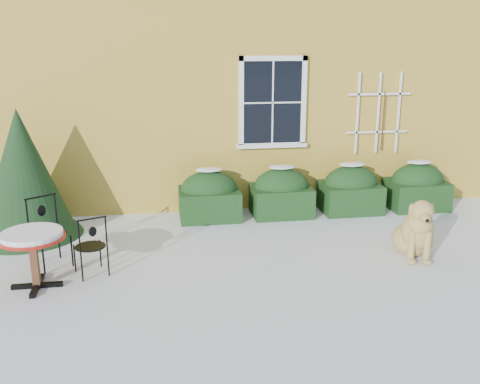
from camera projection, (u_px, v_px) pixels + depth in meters
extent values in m
plane|color=white|center=(252.00, 277.00, 7.13)|extent=(80.00, 80.00, 0.00)
cube|color=gold|center=(201.00, 43.00, 12.96)|extent=(12.00, 8.00, 6.00)
cube|color=black|center=(272.00, 103.00, 9.54)|extent=(1.05, 0.03, 1.45)
cube|color=white|center=(273.00, 58.00, 9.32)|extent=(1.23, 0.06, 0.09)
cube|color=white|center=(272.00, 145.00, 9.74)|extent=(1.23, 0.06, 0.09)
cube|color=white|center=(241.00, 103.00, 9.44)|extent=(0.09, 0.06, 1.63)
cube|color=white|center=(303.00, 102.00, 9.62)|extent=(0.09, 0.06, 1.63)
cube|color=white|center=(273.00, 103.00, 9.52)|extent=(0.02, 0.02, 1.45)
cube|color=white|center=(273.00, 103.00, 9.52)|extent=(1.05, 0.02, 0.02)
cube|color=white|center=(272.00, 145.00, 9.74)|extent=(1.29, 0.14, 0.07)
cube|color=white|center=(357.00, 114.00, 9.82)|extent=(0.04, 0.03, 1.50)
cube|color=white|center=(378.00, 113.00, 9.88)|extent=(0.04, 0.03, 1.50)
cube|color=white|center=(398.00, 113.00, 9.94)|extent=(0.04, 0.03, 1.50)
cube|color=white|center=(377.00, 132.00, 9.98)|extent=(1.20, 0.03, 0.04)
cube|color=white|center=(379.00, 94.00, 9.79)|extent=(1.20, 0.03, 0.04)
cylinder|color=#472D19|center=(383.00, 121.00, 9.92)|extent=(0.02, 0.02, 1.10)
cube|color=black|center=(209.00, 204.00, 9.43)|extent=(1.05, 0.80, 0.52)
ellipsoid|color=black|center=(209.00, 190.00, 9.36)|extent=(1.00, 0.72, 0.67)
ellipsoid|color=white|center=(209.00, 170.00, 9.26)|extent=(0.47, 0.32, 0.06)
cube|color=black|center=(281.00, 201.00, 9.63)|extent=(1.05, 0.80, 0.52)
ellipsoid|color=black|center=(281.00, 187.00, 9.56)|extent=(1.00, 0.72, 0.67)
ellipsoid|color=white|center=(282.00, 167.00, 9.46)|extent=(0.47, 0.32, 0.06)
cube|color=black|center=(350.00, 197.00, 9.83)|extent=(1.05, 0.80, 0.52)
ellipsoid|color=black|center=(351.00, 184.00, 9.76)|extent=(1.00, 0.72, 0.67)
ellipsoid|color=white|center=(352.00, 164.00, 9.66)|extent=(0.47, 0.32, 0.06)
cube|color=black|center=(416.00, 194.00, 10.02)|extent=(1.05, 0.80, 0.52)
ellipsoid|color=black|center=(417.00, 181.00, 9.95)|extent=(1.00, 0.72, 0.67)
ellipsoid|color=white|center=(419.00, 162.00, 9.85)|extent=(0.47, 0.32, 0.06)
cone|color=black|center=(27.00, 206.00, 8.52)|extent=(1.70, 1.70, 0.98)
cone|color=black|center=(23.00, 174.00, 8.38)|extent=(1.52, 1.52, 2.06)
cube|color=black|center=(37.00, 285.00, 6.82)|extent=(0.63, 0.07, 0.05)
cube|color=black|center=(37.00, 285.00, 6.82)|extent=(0.07, 0.63, 0.05)
cube|color=#57331D|center=(35.00, 263.00, 6.73)|extent=(0.09, 0.09, 0.68)
cylinder|color=#A51A0E|center=(32.00, 238.00, 6.64)|extent=(0.81, 0.81, 0.04)
cylinder|color=white|center=(32.00, 234.00, 6.63)|extent=(0.76, 0.76, 0.06)
cylinder|color=black|center=(100.00, 253.00, 7.40)|extent=(0.02, 0.02, 0.40)
cylinder|color=black|center=(75.00, 258.00, 7.23)|extent=(0.02, 0.02, 0.40)
cylinder|color=black|center=(108.00, 262.00, 7.11)|extent=(0.02, 0.02, 0.40)
cylinder|color=black|center=(82.00, 267.00, 6.94)|extent=(0.02, 0.02, 0.40)
cylinder|color=black|center=(90.00, 246.00, 7.12)|extent=(0.40, 0.40, 0.02)
cylinder|color=black|center=(106.00, 232.00, 7.00)|extent=(0.02, 0.02, 0.44)
cylinder|color=black|center=(79.00, 237.00, 6.83)|extent=(0.02, 0.02, 0.44)
cylinder|color=black|center=(92.00, 219.00, 6.85)|extent=(0.37, 0.17, 0.02)
ellipsoid|color=black|center=(93.00, 232.00, 6.90)|extent=(0.11, 0.06, 0.14)
cylinder|color=black|center=(43.00, 258.00, 7.15)|extent=(0.02, 0.02, 0.46)
cylinder|color=black|center=(72.00, 251.00, 7.41)|extent=(0.02, 0.02, 0.46)
cylinder|color=black|center=(31.00, 250.00, 7.44)|extent=(0.02, 0.02, 0.46)
cylinder|color=black|center=(59.00, 243.00, 7.70)|extent=(0.02, 0.02, 0.46)
cylinder|color=black|center=(50.00, 235.00, 7.36)|extent=(0.47, 0.47, 0.02)
cylinder|color=black|center=(28.00, 217.00, 7.30)|extent=(0.02, 0.02, 0.51)
cylinder|color=black|center=(56.00, 211.00, 7.57)|extent=(0.02, 0.02, 0.51)
cylinder|color=black|center=(40.00, 197.00, 7.37)|extent=(0.39, 0.27, 0.02)
ellipsoid|color=black|center=(42.00, 211.00, 7.42)|extent=(0.12, 0.09, 0.16)
ellipsoid|color=tan|center=(412.00, 239.00, 7.88)|extent=(0.71, 0.76, 0.48)
ellipsoid|color=tan|center=(418.00, 230.00, 7.61)|extent=(0.53, 0.49, 0.60)
sphere|color=tan|center=(420.00, 223.00, 7.51)|extent=(0.37, 0.37, 0.37)
cylinder|color=tan|center=(411.00, 247.00, 7.52)|extent=(0.10, 0.10, 0.48)
cylinder|color=tan|center=(427.00, 247.00, 7.51)|extent=(0.10, 0.10, 0.48)
ellipsoid|color=tan|center=(411.00, 261.00, 7.52)|extent=(0.13, 0.17, 0.08)
ellipsoid|color=tan|center=(427.00, 262.00, 7.51)|extent=(0.13, 0.17, 0.08)
cylinder|color=tan|center=(420.00, 219.00, 7.48)|extent=(0.27, 0.31, 0.26)
sphere|color=tan|center=(422.00, 211.00, 7.40)|extent=(0.31, 0.31, 0.31)
ellipsoid|color=tan|center=(425.00, 218.00, 7.27)|extent=(0.19, 0.27, 0.14)
sphere|color=black|center=(427.00, 221.00, 7.17)|extent=(0.05, 0.05, 0.05)
ellipsoid|color=tan|center=(411.00, 210.00, 7.44)|extent=(0.10, 0.12, 0.20)
ellipsoid|color=tan|center=(431.00, 211.00, 7.43)|extent=(0.10, 0.12, 0.20)
cylinder|color=tan|center=(420.00, 243.00, 8.14)|extent=(0.20, 0.39, 0.09)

